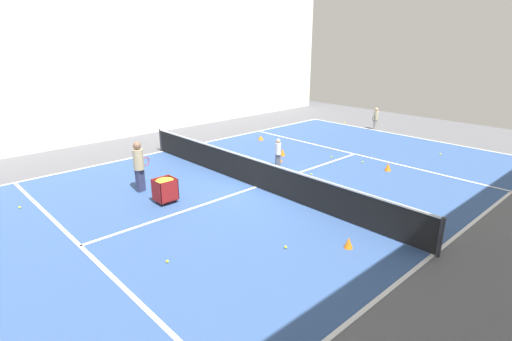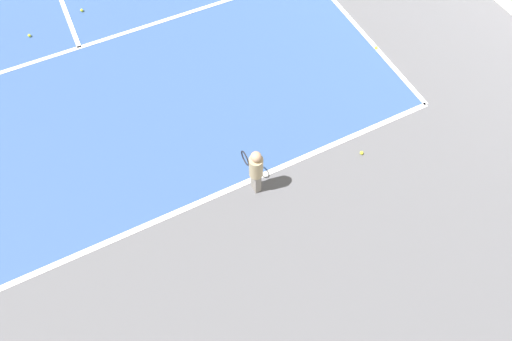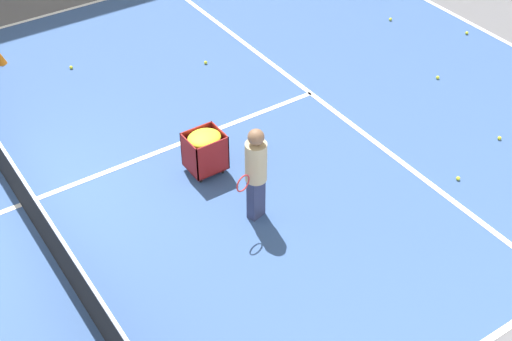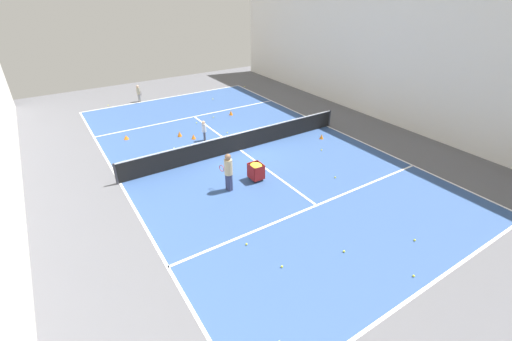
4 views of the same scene
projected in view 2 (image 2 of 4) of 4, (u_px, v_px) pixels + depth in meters
The scene contains 7 objects.
line_baseline_near at pixel (147, 225), 6.83m from camera, with size 11.91×0.10×0.00m, color white.
line_service_near at pixel (79, 47), 8.91m from camera, with size 11.91×0.10×0.00m, color white.
player_near_baseline at pixel (256, 169), 6.61m from camera, with size 0.24×0.56×1.17m.
tennis_ball_5 at pixel (29, 35), 9.05m from camera, with size 0.07×0.07×0.07m, color yellow.
tennis_ball_6 at pixel (362, 153), 7.51m from camera, with size 0.07×0.07×0.07m, color yellow.
tennis_ball_9 at pixel (82, 10), 9.47m from camera, with size 0.07×0.07×0.07m, color yellow.
tennis_ball_14 at pixel (376, 48), 8.86m from camera, with size 0.07×0.07×0.07m, color yellow.
Camera 2 is at (0.57, -13.59, 6.42)m, focal length 28.00 mm.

